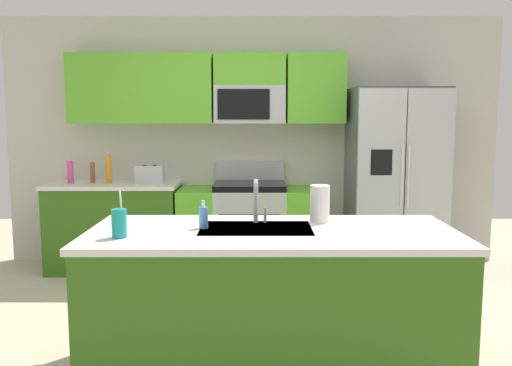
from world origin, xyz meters
TOP-DOWN VIEW (x-y plane):
  - ground_plane at (0.00, 0.00)m, footprint 9.00×9.00m
  - kitchen_wall_unit at (-0.14, 2.08)m, footprint 5.20×0.43m
  - back_counter at (-1.40, 1.80)m, footprint 1.32×0.63m
  - range_oven at (-0.05, 1.80)m, footprint 1.36×0.61m
  - refrigerator at (1.44, 1.73)m, footprint 0.90×0.76m
  - island_counter at (0.15, -0.45)m, footprint 2.21×0.96m
  - toaster at (-1.02, 1.75)m, footprint 0.28×0.16m
  - pepper_mill at (-1.61, 1.80)m, footprint 0.05×0.05m
  - bottle_orange at (-1.43, 1.75)m, footprint 0.06×0.06m
  - bottle_pink at (-1.82, 1.75)m, footprint 0.06×0.06m
  - sink_faucet at (0.05, -0.26)m, footprint 0.08×0.21m
  - drink_cup_teal at (-0.72, -0.66)m, footprint 0.08×0.08m
  - soap_dispenser at (-0.27, -0.41)m, footprint 0.06×0.06m
  - paper_towel_roll at (0.46, -0.23)m, footprint 0.12×0.12m

SIDE VIEW (x-z plane):
  - ground_plane at x=0.00m, z-range 0.00..0.00m
  - range_oven at x=-0.05m, z-range -0.11..0.99m
  - back_counter at x=-1.40m, z-range 0.00..0.90m
  - island_counter at x=0.15m, z-range 0.00..0.90m
  - refrigerator at x=1.44m, z-range 0.00..1.85m
  - soap_dispenser at x=-0.27m, z-range 0.88..1.05m
  - drink_cup_teal at x=-0.72m, z-range 0.84..1.12m
  - toaster at x=-1.02m, z-range 0.90..1.08m
  - pepper_mill at x=-1.61m, z-range 0.90..1.11m
  - bottle_pink at x=-1.82m, z-range 0.90..1.13m
  - paper_towel_roll at x=0.46m, z-range 0.90..1.14m
  - bottle_orange at x=-1.43m, z-range 0.90..1.19m
  - sink_faucet at x=0.05m, z-range 0.93..1.21m
  - kitchen_wall_unit at x=-0.14m, z-range 0.17..2.77m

